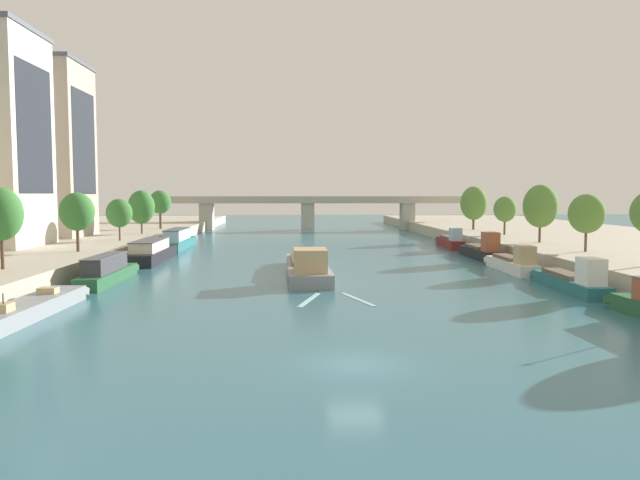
{
  "coord_description": "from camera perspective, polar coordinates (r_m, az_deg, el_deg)",
  "views": [
    {
      "loc": [
        -2.76,
        -27.3,
        7.82
      ],
      "look_at": [
        0.0,
        39.5,
        2.74
      ],
      "focal_mm": 34.18,
      "sensor_mm": 36.0,
      "label": 1
    }
  ],
  "objects": [
    {
      "name": "tree_left_by_lamp",
      "position": [
        67.09,
        -21.8,
        2.46
      ],
      "size": [
        3.48,
        3.48,
        6.08
      ],
      "color": "brown",
      "rests_on": "quay_left"
    },
    {
      "name": "tree_right_past_mid",
      "position": [
        78.93,
        19.93,
        2.99
      ],
      "size": [
        4.14,
        4.14,
        7.06
      ],
      "color": "brown",
      "rests_on": "quay_right"
    },
    {
      "name": "tree_left_midway",
      "position": [
        53.96,
        -27.71,
        2.17
      ],
      "size": [
        3.33,
        3.33,
        6.49
      ],
      "color": "brown",
      "rests_on": "quay_left"
    },
    {
      "name": "moored_boat_left_gap_after",
      "position": [
        89.85,
        -13.13,
        0.0
      ],
      "size": [
        2.76,
        15.59,
        2.84
      ],
      "color": "#23666B",
      "rests_on": "ground"
    },
    {
      "name": "building_left_middle",
      "position": [
        93.24,
        -24.35,
        7.73
      ],
      "size": [
        11.07,
        11.49,
        24.1
      ],
      "color": "#A89989",
      "rests_on": "quay_left"
    },
    {
      "name": "tree_right_end_of_row",
      "position": [
        104.06,
        14.2,
        3.36
      ],
      "size": [
        4.37,
        4.37,
        7.16
      ],
      "color": "brown",
      "rests_on": "quay_right"
    },
    {
      "name": "barge_midriver",
      "position": [
        58.07,
        -1.2,
        -2.47
      ],
      "size": [
        4.23,
        20.35,
        3.12
      ],
      "color": "gray",
      "rests_on": "ground"
    },
    {
      "name": "moored_boat_right_upstream",
      "position": [
        64.18,
        17.59,
        -2.07
      ],
      "size": [
        2.08,
        11.15,
        2.9
      ],
      "color": "silver",
      "rests_on": "ground"
    },
    {
      "name": "tree_left_far",
      "position": [
        94.27,
        -16.39,
        2.98
      ],
      "size": [
        3.9,
        3.9,
        6.46
      ],
      "color": "brown",
      "rests_on": "quay_left"
    },
    {
      "name": "quay_left",
      "position": [
        90.48,
        -26.46,
        -0.47
      ],
      "size": [
        36.0,
        170.0,
        1.88
      ],
      "primitive_type": "cube",
      "color": "#B2A893",
      "rests_on": "ground"
    },
    {
      "name": "moored_boat_right_far",
      "position": [
        75.86,
        14.89,
        -0.96
      ],
      "size": [
        2.18,
        11.81,
        3.42
      ],
      "color": "black",
      "rests_on": "ground"
    },
    {
      "name": "moored_boat_left_downstream",
      "position": [
        56.92,
        -19.29,
        -2.75
      ],
      "size": [
        2.16,
        12.98,
        2.48
      ],
      "color": "#235633",
      "rests_on": "ground"
    },
    {
      "name": "ground_plane",
      "position": [
        28.54,
        3.34,
        -11.57
      ],
      "size": [
        400.0,
        400.0,
        0.0
      ],
      "primitive_type": "plane",
      "color": "#336675"
    },
    {
      "name": "moored_boat_right_lone",
      "position": [
        52.98,
        22.51,
        -3.51
      ],
      "size": [
        2.41,
        12.11,
        3.04
      ],
      "color": "#23666B",
      "rests_on": "ground"
    },
    {
      "name": "wake_behind_barge",
      "position": [
        45.28,
        1.26,
        -5.58
      ],
      "size": [
        5.6,
        5.95,
        0.03
      ],
      "color": "#A5D1DB",
      "rests_on": "ground"
    },
    {
      "name": "moored_boat_left_far",
      "position": [
        43.38,
        -25.46,
        -5.73
      ],
      "size": [
        2.86,
        13.97,
        2.14
      ],
      "color": "gray",
      "rests_on": "ground"
    },
    {
      "name": "tree_left_distant",
      "position": [
        107.14,
        -14.74,
        3.44
      ],
      "size": [
        3.64,
        3.64,
        6.52
      ],
      "color": "brown",
      "rests_on": "quay_left"
    },
    {
      "name": "bridge_far",
      "position": [
        131.68,
        -1.16,
        3.0
      ],
      "size": [
        67.43,
        4.4,
        7.29
      ],
      "color": "#ADA899",
      "rests_on": "ground"
    },
    {
      "name": "moored_boat_left_second",
      "position": [
        73.18,
        -15.51,
        -1.1
      ],
      "size": [
        3.4,
        15.6,
        2.56
      ],
      "color": "black",
      "rests_on": "ground"
    },
    {
      "name": "tree_right_third",
      "position": [
        92.23,
        16.92,
        2.77
      ],
      "size": [
        3.23,
        3.23,
        5.56
      ],
      "color": "brown",
      "rests_on": "quay_right"
    },
    {
      "name": "moored_boat_right_gap_after",
      "position": [
        90.39,
        12.1,
        -0.11
      ],
      "size": [
        2.34,
        11.75,
        3.06
      ],
      "color": "maroon",
      "rests_on": "ground"
    },
    {
      "name": "tree_left_third",
      "position": [
        81.15,
        -18.29,
        2.4
      ],
      "size": [
        3.25,
        3.25,
        5.31
      ],
      "color": "brown",
      "rests_on": "quay_left"
    },
    {
      "name": "tree_right_second",
      "position": [
        68.1,
        23.68,
        2.27
      ],
      "size": [
        3.62,
        3.62,
        5.93
      ],
      "color": "brown",
      "rests_on": "quay_right"
    },
    {
      "name": "quay_right",
      "position": [
        92.87,
        24.86,
        -0.3
      ],
      "size": [
        36.0,
        170.0,
        1.88
      ],
      "primitive_type": "cube",
      "color": "#B2A893",
      "rests_on": "ground"
    }
  ]
}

